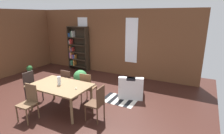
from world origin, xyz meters
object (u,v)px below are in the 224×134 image
at_px(dining_table, 60,88).
at_px(dining_chair_near_left, 29,101).
at_px(armchair_white, 131,88).
at_px(dining_chair_far_right, 88,86).
at_px(bookshelf_tall, 77,49).
at_px(potted_plant_corner, 81,78).
at_px(dining_chair_head_right, 97,102).
at_px(dining_chair_head_left, 32,86).
at_px(potted_plant_by_shelf, 30,70).
at_px(dining_chair_far_left, 68,82).
at_px(vase_on_table, 59,81).

relative_size(dining_table, dining_chair_near_left, 1.79).
distance_m(dining_table, armchair_white, 2.36).
height_order(dining_chair_far_right, bookshelf_tall, bookshelf_tall).
distance_m(dining_chair_far_right, bookshelf_tall, 3.77).
height_order(dining_chair_near_left, potted_plant_corner, dining_chair_near_left).
bearing_deg(dining_chair_head_right, dining_chair_far_right, 137.30).
relative_size(dining_chair_head_right, potted_plant_corner, 1.47).
height_order(dining_chair_near_left, dining_chair_far_right, same).
xyz_separation_m(dining_chair_near_left, bookshelf_tall, (-1.75, 4.29, 0.54)).
relative_size(dining_chair_head_left, potted_plant_by_shelf, 2.18).
relative_size(dining_chair_far_right, armchair_white, 0.95).
xyz_separation_m(dining_chair_head_right, dining_chair_far_left, (-1.60, 0.77, 0.00)).
distance_m(vase_on_table, dining_chair_far_left, 0.93).
bearing_deg(dining_chair_head_right, vase_on_table, -179.92).
relative_size(dining_chair_head_right, potted_plant_by_shelf, 2.18).
xyz_separation_m(dining_chair_far_right, bookshelf_tall, (-2.52, 2.75, 0.54)).
relative_size(dining_table, dining_chair_head_left, 1.79).
relative_size(dining_chair_far_right, bookshelf_tall, 0.44).
height_order(dining_chair_near_left, potted_plant_by_shelf, dining_chair_near_left).
distance_m(dining_chair_head_right, dining_chair_far_left, 1.78).
bearing_deg(potted_plant_by_shelf, dining_chair_far_right, -14.19).
distance_m(dining_chair_far_right, potted_plant_corner, 1.37).
xyz_separation_m(dining_table, potted_plant_corner, (-0.59, 1.71, -0.33)).
bearing_deg(potted_plant_corner, armchair_white, 2.76).
bearing_deg(armchair_white, bookshelf_tall, 154.45).
xyz_separation_m(vase_on_table, dining_chair_near_left, (-0.36, -0.77, -0.38)).
relative_size(vase_on_table, dining_chair_near_left, 0.26).
height_order(bookshelf_tall, potted_plant_corner, bookshelf_tall).
xyz_separation_m(dining_chair_near_left, potted_plant_by_shelf, (-3.17, 2.54, -0.28)).
xyz_separation_m(dining_chair_far_left, armchair_white, (1.84, 1.03, -0.23)).
bearing_deg(potted_plant_corner, potted_plant_by_shelf, 178.80).
height_order(dining_chair_head_right, bookshelf_tall, bookshelf_tall).
bearing_deg(dining_chair_head_left, potted_plant_corner, 69.75).
relative_size(bookshelf_tall, potted_plant_corner, 3.30).
height_order(vase_on_table, armchair_white, vase_on_table).
bearing_deg(potted_plant_by_shelf, vase_on_table, -26.65).
distance_m(dining_chair_head_left, armchair_white, 3.24).
bearing_deg(dining_chair_near_left, potted_plant_by_shelf, 141.28).
xyz_separation_m(dining_table, dining_chair_head_left, (-1.22, 0.00, -0.17)).
relative_size(dining_chair_head_right, armchair_white, 0.95).
height_order(dining_chair_head_right, potted_plant_corner, dining_chair_head_right).
relative_size(dining_table, potted_plant_by_shelf, 3.89).
bearing_deg(potted_plant_by_shelf, armchair_white, 0.42).
xyz_separation_m(dining_chair_near_left, dining_chair_far_right, (0.77, 1.54, 0.00)).
xyz_separation_m(bookshelf_tall, potted_plant_corner, (1.54, -1.82, -0.70)).
relative_size(dining_chair_head_left, bookshelf_tall, 0.44).
bearing_deg(dining_table, dining_chair_head_right, 0.08).
xyz_separation_m(dining_chair_far_left, potted_plant_by_shelf, (-3.17, 1.00, -0.28)).
height_order(dining_table, dining_chair_head_left, dining_chair_head_left).
xyz_separation_m(vase_on_table, dining_chair_far_left, (-0.35, 0.77, -0.38)).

